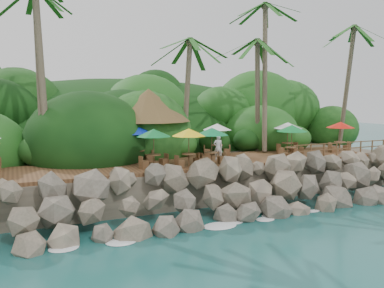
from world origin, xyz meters
name	(u,v)px	position (x,y,z in m)	size (l,w,h in m)	color
ground	(241,224)	(0.00, 0.00, 0.00)	(140.00, 140.00, 0.00)	#19514F
land_base	(144,159)	(0.00, 16.00, 1.05)	(32.00, 25.20, 2.10)	gray
jungle_hill	(123,159)	(0.00, 23.50, 0.00)	(44.80, 28.00, 15.40)	#143811
seawall	(222,193)	(0.00, 2.00, 1.15)	(29.00, 4.00, 2.30)	gray
terrace	(192,163)	(0.00, 6.00, 2.20)	(26.00, 5.00, 0.20)	brown
jungle_foliage	(148,173)	(0.00, 15.00, 0.00)	(44.00, 16.00, 12.00)	#143811
foam_line	(238,222)	(0.00, 0.30, 0.03)	(25.20, 0.80, 0.06)	white
palms	(204,11)	(2.13, 8.72, 12.17)	(30.23, 6.74, 13.09)	brown
palapa	(149,105)	(-1.77, 9.21, 5.79)	(5.70, 5.70, 4.60)	brown
dining_clusters	(192,133)	(-0.13, 5.73, 4.14)	(25.65, 5.25, 2.22)	brown
railing	(343,148)	(10.20, 3.65, 2.91)	(8.30, 0.10, 1.00)	brown
waiter	(218,148)	(1.74, 5.80, 3.11)	(0.59, 0.39, 1.62)	silver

